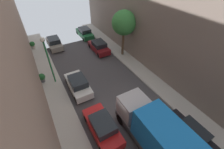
% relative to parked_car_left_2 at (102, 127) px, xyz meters
% --- Properties ---
extents(ground, '(32.00, 32.00, 0.00)m').
position_rel_parked_car_left_2_xyz_m(ground, '(2.70, 0.57, -0.72)').
color(ground, '#423F42').
extents(sidewalk_left, '(2.00, 44.00, 0.15)m').
position_rel_parked_car_left_2_xyz_m(sidewalk_left, '(-2.30, 0.57, -0.64)').
color(sidewalk_left, '#B7B2A8').
rests_on(sidewalk_left, ground).
extents(sidewalk_right, '(2.00, 44.00, 0.15)m').
position_rel_parked_car_left_2_xyz_m(sidewalk_right, '(7.70, 0.57, -0.64)').
color(sidewalk_right, '#B7B2A8').
rests_on(sidewalk_right, ground).
extents(parked_car_left_2, '(1.78, 4.20, 1.57)m').
position_rel_parked_car_left_2_xyz_m(parked_car_left_2, '(0.00, 0.00, 0.00)').
color(parked_car_left_2, red).
rests_on(parked_car_left_2, ground).
extents(parked_car_left_3, '(1.78, 4.20, 1.57)m').
position_rel_parked_car_left_2_xyz_m(parked_car_left_3, '(0.00, 5.64, 0.00)').
color(parked_car_left_3, white).
rests_on(parked_car_left_3, ground).
extents(parked_car_left_4, '(1.78, 4.20, 1.57)m').
position_rel_parked_car_left_2_xyz_m(parked_car_left_4, '(0.00, 16.28, 0.00)').
color(parked_car_left_4, gray).
rests_on(parked_car_left_4, ground).
extents(parked_car_right_0, '(1.78, 4.20, 1.57)m').
position_rel_parked_car_left_2_xyz_m(parked_car_right_0, '(5.40, -3.82, 0.00)').
color(parked_car_right_0, black).
rests_on(parked_car_right_0, ground).
extents(parked_car_right_1, '(1.78, 4.20, 1.57)m').
position_rel_parked_car_left_2_xyz_m(parked_car_right_1, '(5.40, 11.91, 0.00)').
color(parked_car_right_1, maroon).
rests_on(parked_car_right_1, ground).
extents(parked_car_right_2, '(1.78, 4.20, 1.57)m').
position_rel_parked_car_left_2_xyz_m(parked_car_right_2, '(5.40, 17.52, 0.00)').
color(parked_car_right_2, '#1E6638').
rests_on(parked_car_right_2, ground).
extents(delivery_truck, '(2.26, 6.60, 3.38)m').
position_rel_parked_car_left_2_xyz_m(delivery_truck, '(2.70, -2.79, 1.07)').
color(delivery_truck, '#4C4C51').
rests_on(delivery_truck, ground).
extents(street_tree_1, '(3.08, 3.08, 6.01)m').
position_rel_parked_car_left_2_xyz_m(street_tree_1, '(7.81, 9.31, 3.87)').
color(street_tree_1, brown).
rests_on(street_tree_1, sidewalk_right).
extents(potted_plant_0, '(0.73, 0.73, 1.10)m').
position_rel_parked_car_left_2_xyz_m(potted_plant_0, '(-2.97, 17.25, 0.05)').
color(potted_plant_0, '#B2A899').
rests_on(potted_plant_0, sidewalk_left).
extents(potted_plant_3, '(0.73, 0.73, 1.04)m').
position_rel_parked_car_left_2_xyz_m(potted_plant_3, '(-3.09, 8.66, 0.02)').
color(potted_plant_3, slate).
rests_on(potted_plant_3, sidewalk_left).
extents(lamp_post, '(0.44, 0.44, 5.30)m').
position_rel_parked_car_left_2_xyz_m(lamp_post, '(-1.90, 8.01, 2.94)').
color(lamp_post, '#26723F').
rests_on(lamp_post, sidewalk_left).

